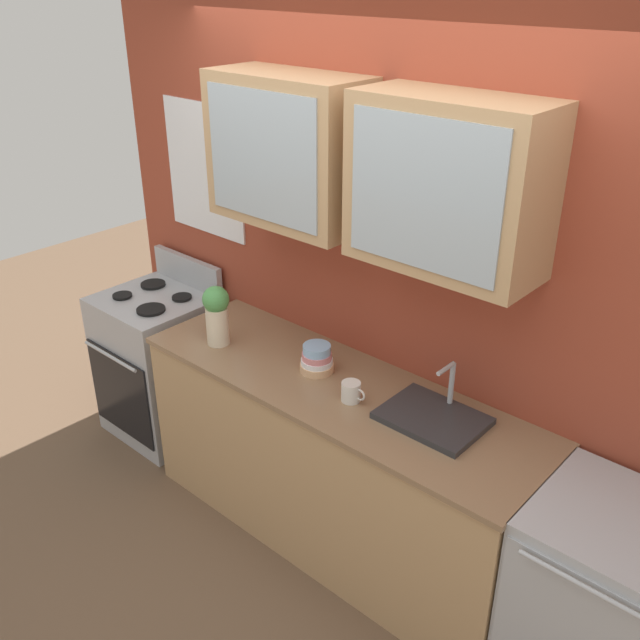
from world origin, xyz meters
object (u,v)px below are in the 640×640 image
object	(u,v)px
vase	(217,313)
bowl_stack	(317,359)
dishwasher	(601,611)
cup_near_sink	(351,392)
sink_faucet	(433,417)
stove_range	(160,364)

from	to	relation	value
vase	bowl_stack	bearing A→B (deg)	13.33
bowl_stack	dishwasher	distance (m)	1.60
vase	cup_near_sink	bearing A→B (deg)	2.92
bowl_stack	vase	xyz separation A→B (m)	(-0.57, -0.13, 0.11)
bowl_stack	cup_near_sink	world-z (taller)	bowl_stack
dishwasher	sink_faucet	bearing A→B (deg)	175.85
vase	dishwasher	size ratio (longest dim) A/B	0.35
sink_faucet	dishwasher	size ratio (longest dim) A/B	0.47
dishwasher	cup_near_sink	bearing A→B (deg)	-177.53
sink_faucet	bowl_stack	world-z (taller)	sink_faucet
dishwasher	bowl_stack	bearing A→B (deg)	178.55
stove_range	cup_near_sink	bearing A→B (deg)	-2.07
stove_range	bowl_stack	size ratio (longest dim) A/B	6.63
stove_range	dishwasher	distance (m)	2.80
cup_near_sink	dishwasher	xyz separation A→B (m)	(1.22, 0.05, -0.51)
bowl_stack	sink_faucet	bearing A→B (deg)	2.06
sink_faucet	cup_near_sink	size ratio (longest dim) A/B	3.48
sink_faucet	vase	world-z (taller)	vase
stove_range	vase	size ratio (longest dim) A/B	3.41
vase	stove_range	bearing A→B (deg)	171.99
cup_near_sink	sink_faucet	bearing A→B (deg)	17.37
dishwasher	vase	bearing A→B (deg)	-177.35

